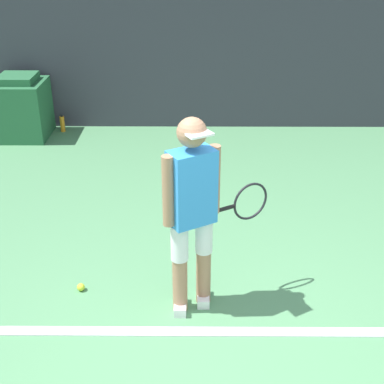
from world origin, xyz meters
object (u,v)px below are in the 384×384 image
covered_chair (21,108)px  water_bottle (62,124)px  tennis_player (193,209)px  tennis_ball (81,287)px

covered_chair → water_bottle: bearing=21.1°
tennis_player → water_bottle: 4.63m
tennis_player → water_bottle: size_ratio=6.23×
tennis_player → covered_chair: 4.67m
water_bottle → tennis_ball: bearing=-75.4°
tennis_player → tennis_ball: size_ratio=24.07×
tennis_ball → water_bottle: 4.06m
tennis_player → covered_chair: size_ratio=1.78×
tennis_player → covered_chair: (-2.52, 3.91, -0.47)m
tennis_player → covered_chair: tennis_player is taller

